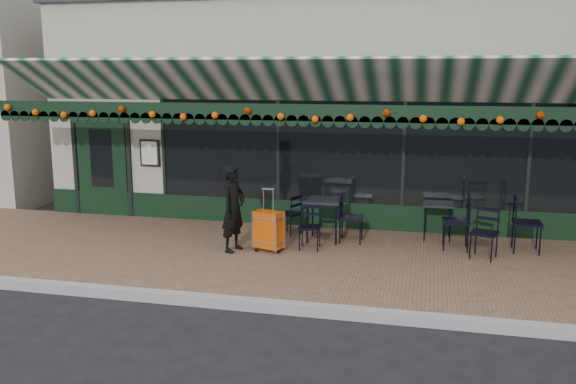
% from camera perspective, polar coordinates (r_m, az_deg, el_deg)
% --- Properties ---
extents(ground, '(80.00, 80.00, 0.00)m').
position_cam_1_polar(ground, '(8.28, -0.76, -10.98)').
color(ground, black).
rests_on(ground, ground).
extents(sidewalk, '(18.00, 4.00, 0.15)m').
position_cam_1_polar(sidewalk, '(10.09, 1.95, -6.41)').
color(sidewalk, brown).
rests_on(sidewalk, ground).
extents(curb, '(18.00, 0.16, 0.15)m').
position_cam_1_polar(curb, '(8.18, -0.90, -10.70)').
color(curb, '#9E9E99').
rests_on(curb, ground).
extents(restaurant_building, '(12.00, 9.60, 4.50)m').
position_cam_1_polar(restaurant_building, '(15.42, 6.22, 7.93)').
color(restaurant_building, '#A39D8E').
rests_on(restaurant_building, ground).
extents(woman, '(0.48, 0.61, 1.47)m').
position_cam_1_polar(woman, '(10.22, -5.14, -1.53)').
color(woman, black).
rests_on(woman, sidewalk).
extents(suitcase, '(0.53, 0.40, 1.07)m').
position_cam_1_polar(suitcase, '(10.25, -1.84, -3.61)').
color(suitcase, '#DC4A06').
rests_on(suitcase, sidewalk).
extents(cafe_table_a, '(0.53, 0.53, 0.66)m').
position_cam_1_polar(cafe_table_a, '(11.29, 13.86, -1.35)').
color(cafe_table_a, black).
rests_on(cafe_table_a, sidewalk).
extents(cafe_table_b, '(0.61, 0.61, 0.75)m').
position_cam_1_polar(cafe_table_b, '(10.83, 3.41, -1.08)').
color(cafe_table_b, black).
rests_on(cafe_table_b, sidewalk).
extents(chair_a_left, '(0.47, 0.47, 0.94)m').
position_cam_1_polar(chair_a_left, '(10.73, 15.45, -2.72)').
color(chair_a_left, black).
rests_on(chair_a_left, sidewalk).
extents(chair_a_right, '(0.50, 0.50, 0.96)m').
position_cam_1_polar(chair_a_right, '(10.94, 21.47, -2.78)').
color(chair_a_right, black).
rests_on(chair_a_right, sidewalk).
extents(chair_a_front, '(0.52, 0.52, 0.82)m').
position_cam_1_polar(chair_a_front, '(10.33, 17.89, -3.73)').
color(chair_a_front, black).
rests_on(chair_a_front, sidewalk).
extents(chair_b_left, '(0.50, 0.50, 0.76)m').
position_cam_1_polar(chair_b_left, '(11.29, 0.09, -2.11)').
color(chair_b_left, black).
rests_on(chair_b_left, sidewalk).
extents(chair_b_right, '(0.44, 0.44, 0.87)m').
position_cam_1_polar(chair_b_right, '(10.84, 5.94, -2.43)').
color(chair_b_right, black).
rests_on(chair_b_right, sidewalk).
extents(chair_b_front, '(0.40, 0.40, 0.75)m').
position_cam_1_polar(chair_b_front, '(10.36, 2.05, -3.35)').
color(chair_b_front, black).
rests_on(chair_b_front, sidewalk).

